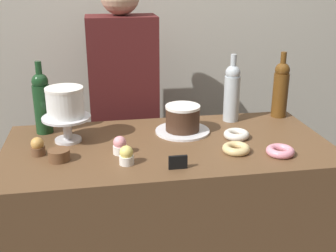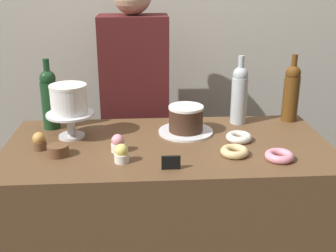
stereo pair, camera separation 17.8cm
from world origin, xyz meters
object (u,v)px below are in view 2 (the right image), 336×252
wine_bottle_amber (291,92)px  price_sign_chalkboard (171,163)px  cupcake_lemon (122,154)px  cookie_stack (58,150)px  wine_bottle_clear (239,94)px  donut_sugar (239,137)px  chocolate_round_cake (186,118)px  barista_figure (136,119)px  cake_stand_pedestal (71,121)px  white_layer_cake (69,99)px  cupcake_strawberry (118,144)px  cupcake_caramel (39,141)px  donut_pink (279,156)px  donut_glazed (234,151)px  wine_bottle_green (49,98)px

wine_bottle_amber → price_sign_chalkboard: size_ratio=4.65×
cupcake_lemon → cookie_stack: 0.27m
wine_bottle_clear → donut_sugar: wine_bottle_clear is taller
chocolate_round_cake → wine_bottle_amber: 0.54m
cookie_stack → barista_figure: bearing=65.7°
cake_stand_pedestal → white_layer_cake: bearing=-7.1°
chocolate_round_cake → cookie_stack: bearing=-157.6°
wine_bottle_clear → cupcake_strawberry: 0.65m
wine_bottle_clear → cupcake_strawberry: bearing=-150.8°
chocolate_round_cake → barista_figure: bearing=117.5°
cupcake_caramel → wine_bottle_amber: bearing=14.2°
cake_stand_pedestal → donut_sugar: (0.73, -0.09, -0.06)m
chocolate_round_cake → donut_pink: bearing=-43.8°
donut_glazed → price_sign_chalkboard: (-0.26, -0.11, 0.01)m
wine_bottle_clear → wine_bottle_green: same height
white_layer_cake → cupcake_lemon: white_layer_cake is taller
white_layer_cake → cookie_stack: bearing=-97.2°
white_layer_cake → donut_pink: 0.90m
cake_stand_pedestal → donut_pink: (0.84, -0.29, -0.06)m
chocolate_round_cake → wine_bottle_green: wine_bottle_green is taller
cupcake_caramel → cookie_stack: 0.11m
white_layer_cake → cookie_stack: 0.25m
chocolate_round_cake → white_layer_cake: bearing=-177.4°
chocolate_round_cake → donut_sugar: 0.25m
wine_bottle_amber → cupcake_caramel: wine_bottle_amber is taller
cupcake_lemon → cookie_stack: (-0.25, 0.08, -0.01)m
wine_bottle_amber → price_sign_chalkboard: 0.81m
donut_sugar → barista_figure: 0.72m
cake_stand_pedestal → cupcake_strawberry: 0.28m
white_layer_cake → donut_pink: size_ratio=1.41×
donut_glazed → cupcake_strawberry: bearing=171.7°
wine_bottle_amber → donut_glazed: bearing=-131.6°
wine_bottle_green → price_sign_chalkboard: 0.72m
wine_bottle_clear → cupcake_lemon: size_ratio=4.38×
cupcake_lemon → cupcake_strawberry: size_ratio=1.00×
cookie_stack → chocolate_round_cake: bearing=22.4°
donut_sugar → wine_bottle_amber: bearing=39.4°
cupcake_strawberry → cupcake_caramel: size_ratio=1.00×
cake_stand_pedestal → cupcake_strawberry: (0.21, -0.17, -0.04)m
cupcake_strawberry → cupcake_caramel: (-0.32, 0.04, 0.00)m
wine_bottle_clear → cupcake_caramel: size_ratio=4.38×
wine_bottle_amber → cupcake_strawberry: (-0.82, -0.33, -0.11)m
price_sign_chalkboard → donut_pink: bearing=7.3°
cupcake_strawberry → donut_sugar: (0.51, 0.08, -0.02)m
wine_bottle_green → cupcake_caramel: bearing=-90.4°
wine_bottle_green → donut_glazed: wine_bottle_green is taller
cupcake_lemon → cookie_stack: size_ratio=0.88×
wine_bottle_clear → donut_sugar: bearing=-101.5°
donut_glazed → price_sign_chalkboard: 0.28m
donut_glazed → wine_bottle_amber: bearing=48.4°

